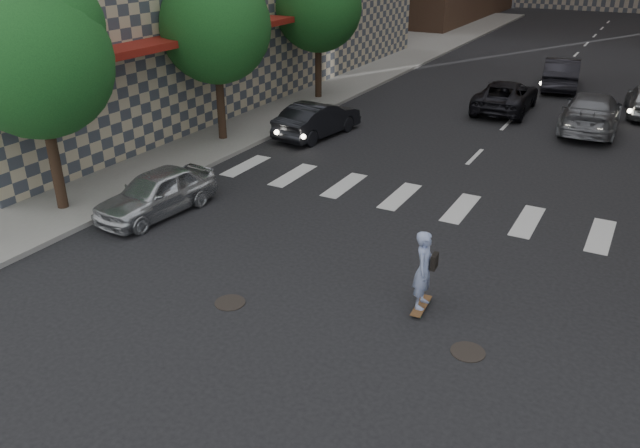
# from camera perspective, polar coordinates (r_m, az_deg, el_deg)

# --- Properties ---
(ground) EXTENTS (160.00, 160.00, 0.00)m
(ground) POSITION_cam_1_polar(r_m,az_deg,el_deg) (12.70, -4.05, -12.07)
(ground) COLOR black
(ground) RESTS_ON ground
(sidewalk_left) EXTENTS (13.00, 80.00, 0.15)m
(sidewalk_left) POSITION_cam_1_polar(r_m,az_deg,el_deg) (35.65, -6.58, 12.61)
(sidewalk_left) COLOR gray
(sidewalk_left) RESTS_ON ground
(tree_a) EXTENTS (4.20, 4.20, 6.60)m
(tree_a) POSITION_cam_1_polar(r_m,az_deg,el_deg) (19.24, -24.23, 13.95)
(tree_a) COLOR #382619
(tree_a) RESTS_ON sidewalk_left
(tree_b) EXTENTS (4.20, 4.20, 6.60)m
(tree_b) POSITION_cam_1_polar(r_m,az_deg,el_deg) (24.89, -9.28, 17.80)
(tree_b) COLOR #382619
(tree_b) RESTS_ON sidewalk_left
(tree_c) EXTENTS (4.20, 4.20, 6.60)m
(tree_c) POSITION_cam_1_polar(r_m,az_deg,el_deg) (31.57, 0.04, 19.58)
(tree_c) COLOR #382619
(tree_c) RESTS_ON sidewalk_left
(manhole_b) EXTENTS (0.70, 0.70, 0.02)m
(manhole_b) POSITION_cam_1_polar(r_m,az_deg,el_deg) (14.47, -8.23, -7.13)
(manhole_b) COLOR black
(manhole_b) RESTS_ON ground
(manhole_c) EXTENTS (0.70, 0.70, 0.02)m
(manhole_c) POSITION_cam_1_polar(r_m,az_deg,el_deg) (13.14, 13.36, -11.30)
(manhole_c) COLOR black
(manhole_c) RESTS_ON ground
(skateboarder) EXTENTS (0.49, 0.98, 1.92)m
(skateboarder) POSITION_cam_1_polar(r_m,az_deg,el_deg) (13.78, 9.52, -4.16)
(skateboarder) COLOR brown
(skateboarder) RESTS_ON ground
(silver_sedan) EXTENTS (1.98, 4.09, 1.34)m
(silver_sedan) POSITION_cam_1_polar(r_m,az_deg,el_deg) (19.13, -14.74, 2.78)
(silver_sedan) COLOR silver
(silver_sedan) RESTS_ON ground
(traffic_car_a) EXTENTS (2.06, 4.46, 1.42)m
(traffic_car_a) POSITION_cam_1_polar(r_m,az_deg,el_deg) (25.99, -0.22, 9.55)
(traffic_car_a) COLOR black
(traffic_car_a) RESTS_ON ground
(traffic_car_b) EXTENTS (2.41, 5.58, 1.60)m
(traffic_car_b) POSITION_cam_1_polar(r_m,az_deg,el_deg) (29.16, 23.58, 9.39)
(traffic_car_b) COLOR slate
(traffic_car_b) RESTS_ON ground
(traffic_car_c) EXTENTS (2.49, 5.16, 1.42)m
(traffic_car_c) POSITION_cam_1_polar(r_m,az_deg,el_deg) (31.20, 16.62, 11.16)
(traffic_car_c) COLOR black
(traffic_car_c) RESTS_ON ground
(traffic_car_e) EXTENTS (2.40, 5.19, 1.65)m
(traffic_car_e) POSITION_cam_1_polar(r_m,az_deg,el_deg) (36.83, 21.18, 12.73)
(traffic_car_e) COLOR black
(traffic_car_e) RESTS_ON ground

